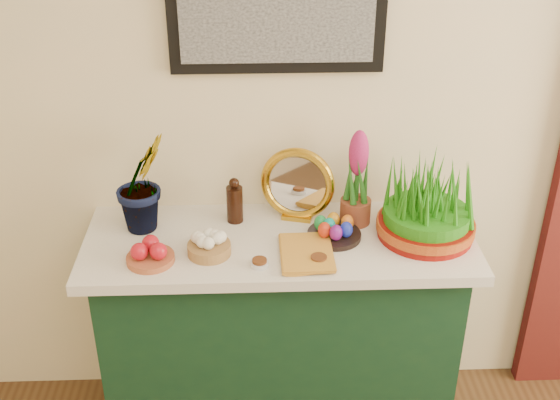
# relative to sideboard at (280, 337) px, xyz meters

# --- Properties ---
(sideboard) EXTENTS (1.30, 0.45, 0.85)m
(sideboard) POSITION_rel_sideboard_xyz_m (0.00, 0.00, 0.00)
(sideboard) COLOR #12341C
(sideboard) RESTS_ON ground
(tablecloth) EXTENTS (1.40, 0.55, 0.04)m
(tablecloth) POSITION_rel_sideboard_xyz_m (0.00, 0.00, 0.45)
(tablecloth) COLOR silver
(tablecloth) RESTS_ON sideboard
(hyacinth_green) EXTENTS (0.32, 0.32, 0.48)m
(hyacinth_green) POSITION_rel_sideboard_xyz_m (-0.48, 0.09, 0.71)
(hyacinth_green) COLOR #24661C
(hyacinth_green) RESTS_ON tablecloth
(apple_bowl) EXTENTS (0.20, 0.20, 0.08)m
(apple_bowl) POSITION_rel_sideboard_xyz_m (-0.44, -0.14, 0.50)
(apple_bowl) COLOR #A4512F
(apple_bowl) RESTS_ON tablecloth
(garlic_basket) EXTENTS (0.16, 0.16, 0.08)m
(garlic_basket) POSITION_rel_sideboard_xyz_m (-0.25, -0.10, 0.50)
(garlic_basket) COLOR #A36F41
(garlic_basket) RESTS_ON tablecloth
(vinegar_cruet) EXTENTS (0.06, 0.06, 0.18)m
(vinegar_cruet) POSITION_rel_sideboard_xyz_m (-0.16, 0.12, 0.54)
(vinegar_cruet) COLOR black
(vinegar_cruet) RESTS_ON tablecloth
(mirror) EXTENTS (0.29, 0.13, 0.28)m
(mirror) POSITION_rel_sideboard_xyz_m (0.07, 0.14, 0.60)
(mirror) COLOR #BE8F21
(mirror) RESTS_ON tablecloth
(book) EXTENTS (0.17, 0.24, 0.03)m
(book) POSITION_rel_sideboard_xyz_m (-0.00, -0.13, 0.48)
(book) COLOR #CA892B
(book) RESTS_ON tablecloth
(spice_dish_left) EXTENTS (0.06, 0.06, 0.03)m
(spice_dish_left) POSITION_rel_sideboard_xyz_m (-0.07, -0.18, 0.48)
(spice_dish_left) COLOR silver
(spice_dish_left) RESTS_ON tablecloth
(spice_dish_right) EXTENTS (0.07, 0.07, 0.03)m
(spice_dish_right) POSITION_rel_sideboard_xyz_m (0.13, -0.17, 0.48)
(spice_dish_right) COLOR silver
(spice_dish_right) RESTS_ON tablecloth
(egg_plate) EXTENTS (0.25, 0.25, 0.08)m
(egg_plate) POSITION_rel_sideboard_xyz_m (0.19, -0.01, 0.50)
(egg_plate) COLOR black
(egg_plate) RESTS_ON tablecloth
(hyacinth_pink) EXTENTS (0.11, 0.11, 0.37)m
(hyacinth_pink) POSITION_rel_sideboard_xyz_m (0.28, 0.10, 0.63)
(hyacinth_pink) COLOR brown
(hyacinth_pink) RESTS_ON tablecloth
(wheatgrass_sabzeh) EXTENTS (0.35, 0.35, 0.29)m
(wheatgrass_sabzeh) POSITION_rel_sideboard_xyz_m (0.52, -0.01, 0.59)
(wheatgrass_sabzeh) COLOR maroon
(wheatgrass_sabzeh) RESTS_ON tablecloth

